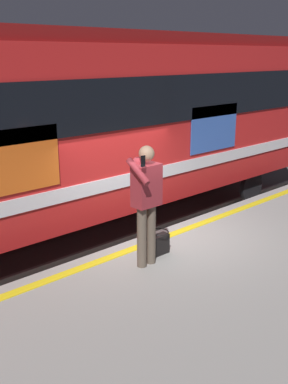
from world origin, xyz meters
name	(u,v)px	position (x,y,z in m)	size (l,w,h in m)	color
ground_plane	(151,280)	(0.00, 0.00, 0.00)	(24.87, 24.87, 0.00)	#4C4742
platform	(280,316)	(0.00, 2.56, 0.46)	(13.23, 5.13, 0.91)	gray
safety_line	(164,237)	(0.00, 0.30, 0.92)	(12.96, 0.16, 0.01)	yellow
track_rail_near	(98,249)	(0.00, -1.57, 0.08)	(17.19, 0.08, 0.16)	slate
track_rail_far	(60,230)	(0.00, -3.01, 0.08)	(17.19, 0.08, 0.16)	slate
train_carriage	(87,120)	(-0.34, -2.29, 2.61)	(13.40, 2.85, 4.14)	red
passenger	(146,196)	(0.90, 0.83, 1.97)	(0.57, 0.55, 1.78)	brown
handbag	(158,243)	(0.53, 0.71, 1.09)	(0.36, 0.32, 0.38)	black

